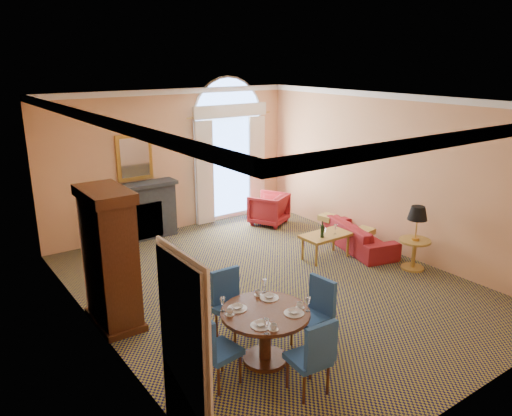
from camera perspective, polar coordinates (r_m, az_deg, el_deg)
ground at (r=8.92m, az=1.89°, el=-8.78°), size 7.50×7.50×0.00m
room_envelope at (r=8.67m, az=-0.79°, el=7.91°), size 6.04×7.52×3.45m
armoire at (r=7.63m, az=-16.33°, el=-5.78°), size 0.60×1.07×2.10m
dining_table at (r=6.63m, az=1.06°, el=-13.13°), size 1.16×1.16×0.93m
dining_chair_north at (r=7.21m, az=-3.05°, el=-10.35°), size 0.55×0.55×0.99m
dining_chair_south at (r=6.07m, az=6.66°, el=-16.19°), size 0.48×0.49×0.99m
dining_chair_east at (r=7.02m, az=6.86°, el=-11.29°), size 0.49×0.47×0.99m
dining_chair_west at (r=6.20m, az=-4.93°, el=-15.36°), size 0.50×0.50×0.99m
sofa at (r=10.67m, az=11.67°, el=-3.10°), size 1.21×2.04×0.56m
armchair at (r=11.95m, az=1.45°, el=-0.09°), size 1.08×1.09×0.74m
coffee_table at (r=9.96m, az=7.99°, el=-3.22°), size 1.00×0.56×0.84m
side_table at (r=9.74m, az=17.83°, el=-2.41°), size 0.59×0.59×1.21m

